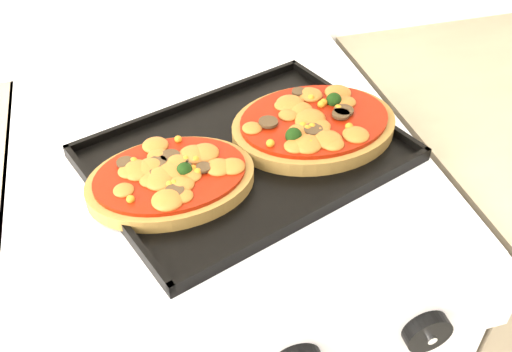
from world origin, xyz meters
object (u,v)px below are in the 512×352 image
object	(u,v)px
pizza_left	(171,177)
pizza_right	(314,123)
stove	(226,331)
baking_tray	(246,153)

from	to	relation	value
pizza_left	pizza_right	bearing A→B (deg)	15.53
pizza_left	stove	bearing A→B (deg)	44.45
baking_tray	pizza_left	bearing A→B (deg)	-179.91
pizza_right	stove	bearing A→B (deg)	175.11
stove	baking_tray	size ratio (longest dim) A/B	2.18
stove	pizza_right	xyz separation A→B (m)	(0.15, -0.01, 0.48)
stove	baking_tray	distance (m)	0.47
stove	baking_tray	xyz separation A→B (m)	(0.04, -0.03, 0.47)
stove	pizza_left	size ratio (longest dim) A/B	4.09
stove	baking_tray	bearing A→B (deg)	-41.76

